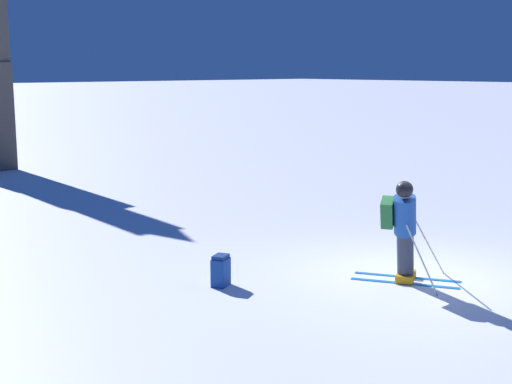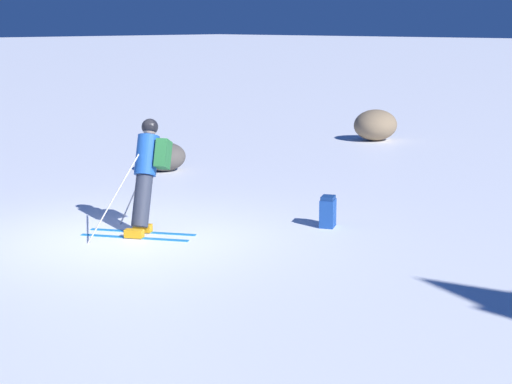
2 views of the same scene
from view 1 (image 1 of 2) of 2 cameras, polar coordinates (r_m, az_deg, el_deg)
ground_plane at (r=11.98m, az=12.48°, el=-6.74°), size 300.00×300.00×0.00m
skier at (r=11.22m, az=11.69°, el=-2.76°), size 1.58×1.71×1.76m
spare_backpack at (r=11.24m, az=-2.84°, el=-6.31°), size 0.37×0.33×0.50m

